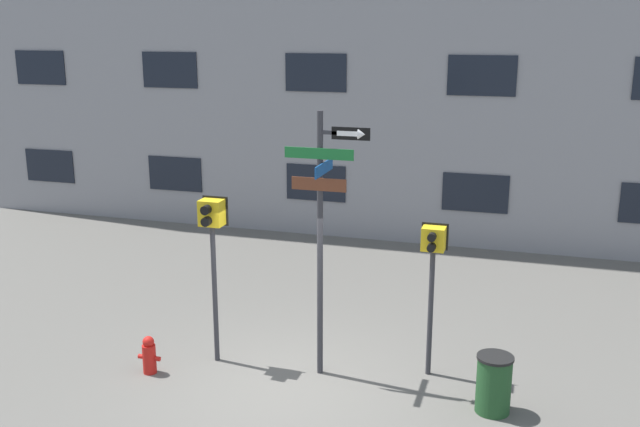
{
  "coord_description": "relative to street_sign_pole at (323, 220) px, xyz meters",
  "views": [
    {
      "loc": [
        3.28,
        -9.09,
        5.2
      ],
      "look_at": [
        0.33,
        0.61,
        2.56
      ],
      "focal_mm": 40.0,
      "sensor_mm": 36.0,
      "label": 1
    }
  ],
  "objects": [
    {
      "name": "fire_hydrant",
      "position": [
        -2.59,
        -0.77,
        -2.17
      ],
      "size": [
        0.37,
        0.21,
        0.61
      ],
      "color": "red",
      "rests_on": "ground_plane"
    },
    {
      "name": "pedestrian_signal_left",
      "position": [
        -1.77,
        -0.07,
        -0.32
      ],
      "size": [
        0.42,
        0.4,
        2.69
      ],
      "color": "#2D2D33",
      "rests_on": "ground_plane"
    },
    {
      "name": "street_sign_pole",
      "position": [
        0.0,
        0.0,
        0.0
      ],
      "size": [
        1.25,
        0.85,
        4.07
      ],
      "color": "#2D2D33",
      "rests_on": "ground_plane"
    },
    {
      "name": "ground_plane",
      "position": [
        -0.39,
        -0.6,
        -2.46
      ],
      "size": [
        60.0,
        60.0,
        0.0
      ],
      "primitive_type": "plane",
      "color": "#595651"
    },
    {
      "name": "trash_bin",
      "position": [
        2.59,
        -0.4,
        -2.04
      ],
      "size": [
        0.51,
        0.51,
        0.84
      ],
      "color": "#1E4723",
      "rests_on": "ground_plane"
    },
    {
      "name": "pedestrian_signal_right",
      "position": [
        1.56,
        0.46,
        -0.58
      ],
      "size": [
        0.4,
        0.4,
        2.39
      ],
      "color": "#2D2D33",
      "rests_on": "ground_plane"
    }
  ]
}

